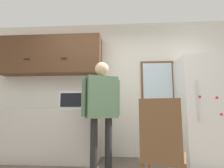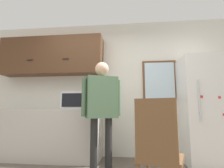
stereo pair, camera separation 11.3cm
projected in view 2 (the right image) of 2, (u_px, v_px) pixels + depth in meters
name	position (u px, v px, depth m)	size (l,w,h in m)	color
back_wall	(109.00, 87.00, 3.57)	(6.00, 0.06, 2.70)	silver
counter	(45.00, 134.00, 3.25)	(2.08, 0.60, 0.91)	#BCB7AD
upper_cabinets	(52.00, 57.00, 3.58)	(2.08, 0.38, 0.76)	#51331E
microwave	(78.00, 101.00, 3.23)	(0.52, 0.40, 0.30)	white
person	(102.00, 103.00, 2.70)	(0.57, 0.40, 1.65)	black
refrigerator	(204.00, 110.00, 2.96)	(0.73, 0.70, 1.80)	white
chair	(158.00, 149.00, 1.63)	(0.52, 0.52, 1.01)	brown
window	(159.00, 81.00, 3.44)	(0.65, 0.05, 0.81)	brown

